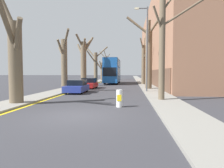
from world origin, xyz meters
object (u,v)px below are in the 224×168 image
street_tree_right_2 (143,63)px  parked_car_1 (89,83)px  traffic_bollard (119,98)px  street_tree_left_2 (84,61)px  parked_car_0 (77,87)px  street_tree_left_1 (64,63)px  lamp_post (146,45)px  street_tree_right_1 (148,55)px  street_tree_left_5 (107,66)px  street_tree_left_3 (96,65)px  double_decker_bus (112,70)px  street_tree_left_0 (14,56)px  street_tree_left_4 (102,70)px  street_tree_right_0 (163,46)px

street_tree_right_2 → parked_car_1: size_ratio=1.99×
street_tree_right_2 → traffic_bollard: size_ratio=7.84×
street_tree_left_2 → parked_car_0: street_tree_left_2 is taller
street_tree_left_1 → lamp_post: lamp_post is taller
street_tree_left_1 → street_tree_right_2: size_ratio=0.79×
street_tree_right_1 → parked_car_1: (-7.65, 1.09, -3.54)m
street_tree_left_5 → parked_car_0: 40.47m
parked_car_1 → street_tree_left_3: bearing=96.8°
double_decker_bus → parked_car_1: 12.09m
street_tree_left_0 → parked_car_0: (1.97, 7.75, -2.50)m
parked_car_1 → traffic_bollard: size_ratio=3.94×
street_tree_left_4 → parked_car_1: size_ratio=1.27×
street_tree_left_5 → lamp_post: 40.06m
street_tree_left_4 → street_tree_left_5: 9.59m
street_tree_left_3 → street_tree_right_0: 28.46m
parked_car_0 → traffic_bollard: 9.41m
lamp_post → parked_car_1: bearing=146.7°
street_tree_left_2 → street_tree_left_5: (0.09, 29.35, 0.17)m
street_tree_left_3 → street_tree_left_4: size_ratio=1.46×
street_tree_left_2 → street_tree_left_3: size_ratio=1.05×
street_tree_left_0 → parked_car_0: size_ratio=2.02×
street_tree_right_2 → double_decker_bus: 6.51m
street_tree_left_0 → street_tree_left_1: (0.24, 8.96, -0.04)m
street_tree_right_2 → parked_car_1: (-7.67, -8.68, -3.12)m
parked_car_1 → lamp_post: (7.10, -4.66, 4.26)m
street_tree_left_1 → parked_car_0: bearing=-34.8°
double_decker_bus → traffic_bollard: 25.96m
lamp_post → street_tree_right_0: bearing=-83.6°
street_tree_left_2 → lamp_post: lamp_post is taller
street_tree_right_1 → lamp_post: 3.69m
street_tree_right_0 → street_tree_left_2: bearing=121.0°
street_tree_left_4 → parked_car_0: (1.87, -30.79, -2.11)m
lamp_post → double_decker_bus: bearing=107.1°
street_tree_left_0 → street_tree_left_1: 8.96m
street_tree_left_3 → street_tree_left_4: (-0.00, 9.27, -0.87)m
street_tree_right_1 → parked_car_1: 8.50m
street_tree_left_2 → street_tree_right_1: street_tree_right_1 is taller
street_tree_left_1 → double_decker_bus: (3.78, 16.44, -0.48)m
parked_car_1 → lamp_post: lamp_post is taller
street_tree_right_1 → double_decker_bus: size_ratio=0.89×
lamp_post → street_tree_left_1: bearing=-179.8°
street_tree_left_3 → parked_car_0: street_tree_left_3 is taller
street_tree_right_1 → street_tree_right_0: bearing=-89.0°
street_tree_right_0 → traffic_bollard: (-2.99, -2.85, -3.45)m
street_tree_right_1 → lamp_post: bearing=-98.7°
street_tree_left_3 → lamp_post: (8.97, -20.30, 1.30)m
street_tree_left_5 → traffic_bollard: size_ratio=8.11×
street_tree_left_4 → street_tree_right_2: bearing=-59.5°
street_tree_right_1 → traffic_bollard: street_tree_right_1 is taller
street_tree_left_4 → parked_car_0: 30.92m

